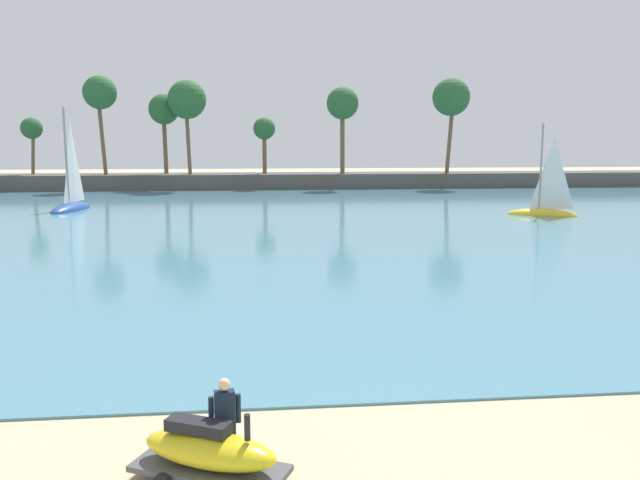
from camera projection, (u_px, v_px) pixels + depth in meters
The scene contains 6 objects.
sea at pixel (240, 197), 64.50m from camera, with size 220.00×104.11×0.06m, color teal.
palm_headland at pixel (241, 163), 75.67m from camera, with size 109.66×6.48×12.99m.
watercraft_on_trailer at pixel (209, 452), 10.62m from camera, with size 2.78×2.02×1.28m.
person_rigging_by_gear at pixel (225, 422), 10.88m from camera, with size 0.54×0.25×1.67m.
sailboat_near_shore at pixel (71, 200), 52.15m from camera, with size 2.84×6.31×8.83m.
sailboat_mid_bay at pixel (544, 206), 48.40m from camera, with size 5.21×3.66×7.35m.
Camera 1 is at (1.26, -3.04, 5.61)m, focal length 36.02 mm.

